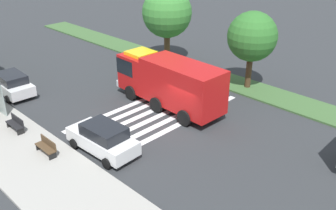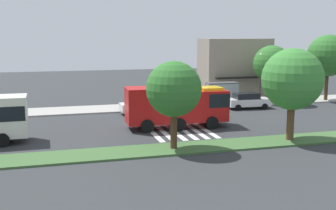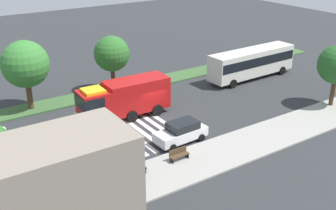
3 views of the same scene
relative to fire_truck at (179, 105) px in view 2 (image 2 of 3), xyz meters
The scene contains 16 objects.
ground_plane 3.65m from the fire_truck, 150.99° to the left, with size 120.00×120.00×0.00m, color #2D3033.
sidewalk 10.98m from the fire_truck, 104.31° to the left, with size 60.00×4.54×0.14m, color #9E9B93.
median_strip 7.51m from the fire_truck, 111.63° to the right, with size 60.00×3.00×0.14m, color #3D6033.
crosswalk 2.51m from the fire_truck, 104.78° to the left, with size 4.95×12.11×0.01m.
fire_truck is the anchor object (origin of this frame).
parked_car_mid 7.30m from the fire_truck, 104.09° to the left, with size 4.61×2.26×1.78m.
parked_car_east 12.20m from the fire_truck, 35.25° to the left, with size 4.72×2.27×1.71m.
bus_stop_shelter 12.45m from the fire_truck, 49.54° to the left, with size 3.50×1.40×2.46m.
bench_near_shelter 10.43m from the fire_truck, 66.77° to the left, with size 1.60×0.50×0.90m.
bench_west_of_shelter 9.61m from the fire_truck, 88.60° to the left, with size 1.60×0.50×0.90m.
street_lamp 15.22m from the fire_truck, 35.59° to the left, with size 0.36×0.36×5.77m.
storefront_building 19.11m from the fire_truck, 51.40° to the left, with size 8.54×5.07×7.45m.
sidewalk_tree_west 16.88m from the fire_truck, 33.51° to the left, with size 4.25×4.25×6.60m.
sidewalk_tree_center 23.49m from the fire_truck, 23.34° to the left, with size 4.96×4.96×7.82m.
median_tree_far_west 7.52m from the fire_truck, 109.97° to the right, with size 3.82×3.82×6.04m.
median_tree_west 9.83m from the fire_truck, 45.43° to the right, with size 4.54×4.54×6.82m.
Camera 2 is at (-7.69, -35.23, 7.90)m, focal length 44.70 mm.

